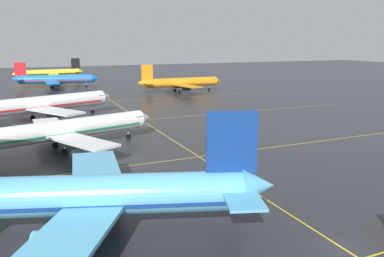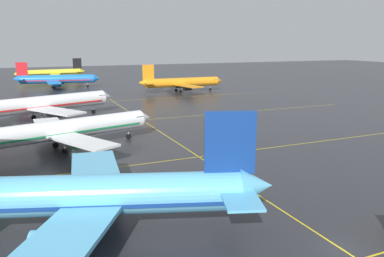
{
  "view_description": "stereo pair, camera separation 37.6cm",
  "coord_description": "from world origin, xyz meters",
  "px_view_note": "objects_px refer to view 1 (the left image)",
  "views": [
    {
      "loc": [
        -25.89,
        -23.83,
        18.7
      ],
      "look_at": [
        1.3,
        37.88,
        3.54
      ],
      "focal_mm": 35.8,
      "sensor_mm": 36.0,
      "label": 1
    },
    {
      "loc": [
        -25.55,
        -23.98,
        18.7
      ],
      "look_at": [
        1.3,
        37.88,
        3.54
      ],
      "focal_mm": 35.8,
      "sensor_mm": 36.0,
      "label": 2
    }
  ],
  "objects_px": {
    "airliner_third_row": "(42,104)",
    "airliner_far_left_stand": "(180,82)",
    "airliner_front_gate": "(76,196)",
    "airliner_far_right_stand": "(55,79)",
    "airliner_distant_taxiway": "(50,73)",
    "airliner_second_row": "(66,130)"
  },
  "relations": [
    {
      "from": "airliner_front_gate",
      "to": "airliner_distant_taxiway",
      "type": "bearing_deg",
      "value": 87.04
    },
    {
      "from": "airliner_front_gate",
      "to": "airliner_second_row",
      "type": "xyz_separation_m",
      "value": [
        2.49,
        33.14,
        -0.53
      ]
    },
    {
      "from": "airliner_front_gate",
      "to": "airliner_third_row",
      "type": "xyz_separation_m",
      "value": [
        -0.08,
        63.05,
        -0.18
      ]
    },
    {
      "from": "airliner_front_gate",
      "to": "airliner_far_right_stand",
      "type": "height_order",
      "value": "airliner_front_gate"
    },
    {
      "from": "airliner_front_gate",
      "to": "airliner_distant_taxiway",
      "type": "distance_m",
      "value": 171.34
    },
    {
      "from": "airliner_far_right_stand",
      "to": "airliner_third_row",
      "type": "bearing_deg",
      "value": -96.98
    },
    {
      "from": "airliner_third_row",
      "to": "airliner_distant_taxiway",
      "type": "distance_m",
      "value": 108.44
    },
    {
      "from": "airliner_third_row",
      "to": "airliner_far_left_stand",
      "type": "bearing_deg",
      "value": 36.19
    },
    {
      "from": "airliner_third_row",
      "to": "airliner_far_left_stand",
      "type": "distance_m",
      "value": 64.27
    },
    {
      "from": "airliner_front_gate",
      "to": "airliner_far_left_stand",
      "type": "distance_m",
      "value": 113.5
    },
    {
      "from": "airliner_third_row",
      "to": "airliner_far_left_stand",
      "type": "xyz_separation_m",
      "value": [
        51.87,
        37.95,
        -0.37
      ]
    },
    {
      "from": "airliner_second_row",
      "to": "airliner_third_row",
      "type": "relative_size",
      "value": 0.93
    },
    {
      "from": "airliner_third_row",
      "to": "airliner_distant_taxiway",
      "type": "xyz_separation_m",
      "value": [
        8.94,
        108.07,
        -0.35
      ]
    },
    {
      "from": "airliner_second_row",
      "to": "airliner_far_right_stand",
      "type": "bearing_deg",
      "value": 86.53
    },
    {
      "from": "airliner_second_row",
      "to": "airliner_distant_taxiway",
      "type": "xyz_separation_m",
      "value": [
        6.37,
        137.97,
        -0.0
      ]
    },
    {
      "from": "airliner_second_row",
      "to": "airliner_far_left_stand",
      "type": "bearing_deg",
      "value": 54.0
    },
    {
      "from": "airliner_front_gate",
      "to": "airliner_second_row",
      "type": "bearing_deg",
      "value": 85.71
    },
    {
      "from": "airliner_front_gate",
      "to": "airliner_far_left_stand",
      "type": "bearing_deg",
      "value": 62.85
    },
    {
      "from": "airliner_second_row",
      "to": "airliner_far_left_stand",
      "type": "height_order",
      "value": "airliner_second_row"
    },
    {
      "from": "airliner_second_row",
      "to": "airliner_distant_taxiway",
      "type": "bearing_deg",
      "value": 87.36
    },
    {
      "from": "airliner_far_right_stand",
      "to": "airliner_distant_taxiway",
      "type": "height_order",
      "value": "airliner_far_right_stand"
    },
    {
      "from": "airliner_second_row",
      "to": "airliner_third_row",
      "type": "height_order",
      "value": "airliner_third_row"
    }
  ]
}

